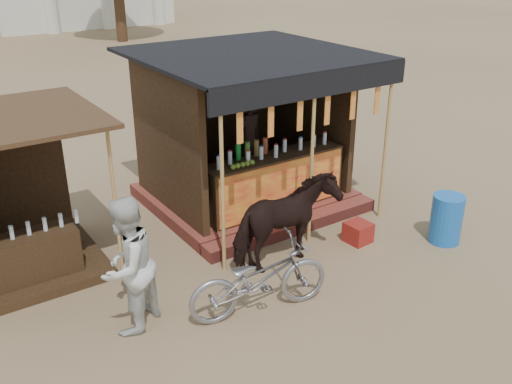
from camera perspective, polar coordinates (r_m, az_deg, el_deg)
The scene contains 9 objects.
ground at distance 7.84m, azimuth 6.67°, elevation -11.37°, with size 120.00×120.00×0.00m, color #846B4C.
main_stall at distance 10.31m, azimuth -0.80°, elevation 4.22°, with size 3.60×3.61×2.78m.
secondary_stall at distance 8.87m, azimuth -23.55°, elevation -2.55°, with size 2.40×2.40×2.38m.
cow at distance 8.38m, azimuth 2.98°, elevation -3.16°, with size 0.75×1.65×1.39m, color black.
motorbike at distance 7.44m, azimuth 0.33°, elevation -8.67°, with size 0.67×1.91×1.01m, color gray.
bystander at distance 7.13m, azimuth -12.77°, elevation -7.25°, with size 0.86×0.67×1.77m, color beige.
blue_barrel at distance 9.65m, azimuth 18.50°, elevation -2.57°, with size 0.50×0.50×0.80m, color #175AB1.
red_crate at distance 9.40m, azimuth 10.16°, elevation -3.99°, with size 0.37×0.38×0.33m, color maroon.
cooler at distance 10.56m, azimuth 5.80°, elevation -0.05°, with size 0.76×0.65×0.46m.
Camera 1 is at (-4.28, -4.76, 4.52)m, focal length 40.00 mm.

